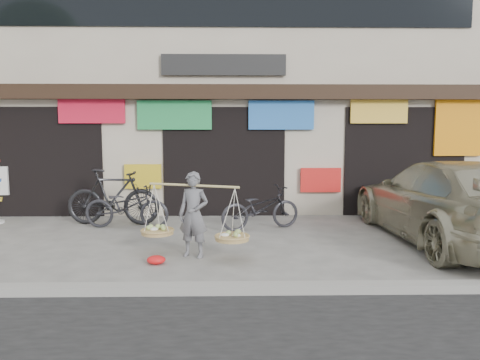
{
  "coord_description": "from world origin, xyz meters",
  "views": [
    {
      "loc": [
        0.16,
        -8.08,
        2.23
      ],
      "look_at": [
        0.34,
        0.9,
        1.2
      ],
      "focal_mm": 35.0,
      "sensor_mm": 36.0,
      "label": 1
    }
  ],
  "objects_px": {
    "bike_0": "(127,206)",
    "suv": "(449,201)",
    "bike_2": "(260,208)",
    "bike_1": "(113,197)",
    "street_vendor": "(194,218)"
  },
  "relations": [
    {
      "from": "bike_0",
      "to": "suv",
      "type": "relative_size",
      "value": 0.33
    },
    {
      "from": "bike_2",
      "to": "suv",
      "type": "xyz_separation_m",
      "value": [
        3.56,
        -1.18,
        0.33
      ]
    },
    {
      "from": "bike_1",
      "to": "bike_2",
      "type": "relative_size",
      "value": 1.18
    },
    {
      "from": "street_vendor",
      "to": "bike_1",
      "type": "xyz_separation_m",
      "value": [
        -2.03,
        2.67,
        -0.03
      ]
    },
    {
      "from": "bike_0",
      "to": "bike_2",
      "type": "bearing_deg",
      "value": -88.13
    },
    {
      "from": "bike_1",
      "to": "bike_2",
      "type": "bearing_deg",
      "value": -94.48
    },
    {
      "from": "street_vendor",
      "to": "suv",
      "type": "distance_m",
      "value": 4.93
    },
    {
      "from": "bike_1",
      "to": "bike_2",
      "type": "xyz_separation_m",
      "value": [
        3.31,
        -0.55,
        -0.17
      ]
    },
    {
      "from": "bike_1",
      "to": "bike_2",
      "type": "height_order",
      "value": "bike_1"
    },
    {
      "from": "bike_1",
      "to": "suv",
      "type": "xyz_separation_m",
      "value": [
        6.87,
        -1.73,
        0.16
      ]
    },
    {
      "from": "street_vendor",
      "to": "bike_0",
      "type": "xyz_separation_m",
      "value": [
        -1.65,
        2.31,
        -0.18
      ]
    },
    {
      "from": "bike_0",
      "to": "bike_1",
      "type": "height_order",
      "value": "bike_1"
    },
    {
      "from": "street_vendor",
      "to": "bike_2",
      "type": "relative_size",
      "value": 1.04
    },
    {
      "from": "bike_0",
      "to": "bike_1",
      "type": "bearing_deg",
      "value": 52.77
    },
    {
      "from": "bike_2",
      "to": "street_vendor",
      "type": "bearing_deg",
      "value": 129.09
    }
  ]
}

